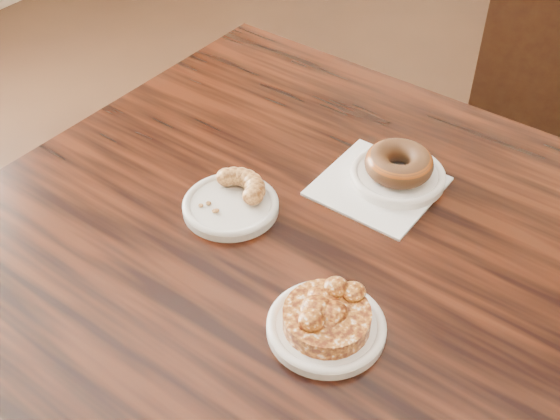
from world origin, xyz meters
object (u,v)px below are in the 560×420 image
Objects in this scene: cafe_table at (290,390)px; chair_far at (560,125)px; apple_fritter at (327,315)px; cruller_fragment at (230,196)px; glazed_donut at (399,163)px.

chair_far reaches higher than cafe_table.
apple_fritter is (0.13, -0.11, 0.40)m from cafe_table.
cruller_fragment is (-0.11, -0.01, 0.40)m from cafe_table.
apple_fritter is at bearing -76.75° from glazed_donut.
cafe_table is at bearing 67.57° from chair_far.
chair_far is at bearing 76.59° from cruller_fragment.
chair_far is 6.26× the size of apple_fritter.
glazed_donut is at bearing 50.84° from cruller_fragment.
cafe_table is 0.44m from apple_fritter.
cafe_table is 0.42m from cruller_fragment.
cafe_table is 8.84× the size of cruller_fragment.
cafe_table is 1.02× the size of chair_far.
cafe_table is at bearing -105.95° from glazed_donut.
cafe_table is at bearing 139.54° from apple_fritter.
apple_fritter is at bearing -23.78° from cruller_fragment.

